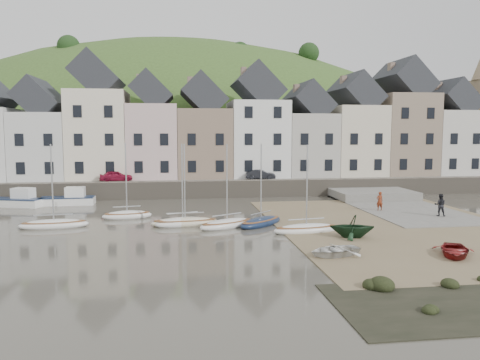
{
  "coord_description": "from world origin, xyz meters",
  "views": [
    {
      "loc": [
        -5.25,
        -32.21,
        7.05
      ],
      "look_at": [
        0.0,
        6.0,
        3.0
      ],
      "focal_mm": 35.21,
      "sensor_mm": 36.0,
      "label": 1
    }
  ],
  "objects": [
    {
      "name": "sailboat_6",
      "position": [
        3.7,
        -0.98,
        0.26
      ],
      "size": [
        5.03,
        2.16,
        6.32
      ],
      "color": "white",
      "rests_on": "ground"
    },
    {
      "name": "car_right",
      "position": [
        4.2,
        19.5,
        2.15
      ],
      "size": [
        3.44,
        1.57,
        1.1
      ],
      "primitive_type": "imported",
      "rotation": [
        0.0,
        0.0,
        1.45
      ],
      "color": "black",
      "rests_on": "quay_street"
    },
    {
      "name": "seawall",
      "position": [
        0.0,
        17.0,
        0.9
      ],
      "size": [
        70.0,
        1.2,
        1.8
      ],
      "primitive_type": "cube",
      "color": "slate",
      "rests_on": "ground"
    },
    {
      "name": "motorboat_0",
      "position": [
        -20.09,
        13.79,
        0.58
      ],
      "size": [
        5.69,
        3.31,
        1.7
      ],
      "color": "white",
      "rests_on": "ground"
    },
    {
      "name": "sailboat_4",
      "position": [
        -1.57,
        1.52,
        0.26
      ],
      "size": [
        4.79,
        3.55,
        6.32
      ],
      "color": "white",
      "rests_on": "ground"
    },
    {
      "name": "hillside",
      "position": [
        -5.0,
        60.0,
        -17.99
      ],
      "size": [
        134.4,
        84.0,
        84.0
      ],
      "color": "#375120",
      "rests_on": "ground"
    },
    {
      "name": "beach",
      "position": [
        11.0,
        0.0,
        0.03
      ],
      "size": [
        18.0,
        26.0,
        0.06
      ],
      "primitive_type": "cube",
      "color": "#736346",
      "rests_on": "ground"
    },
    {
      "name": "person_red",
      "position": [
        12.35,
        6.33,
        0.94
      ],
      "size": [
        0.6,
        0.4,
        1.65
      ],
      "primitive_type": "imported",
      "rotation": [
        0.0,
        0.0,
        3.15
      ],
      "color": "maroon",
      "rests_on": "slipway"
    },
    {
      "name": "person_dark",
      "position": [
        16.05,
        3.05,
        1.03
      ],
      "size": [
        1.1,
        1.0,
        1.83
      ],
      "primitive_type": "imported",
      "rotation": [
        0.0,
        0.0,
        2.71
      ],
      "color": "black",
      "rests_on": "slipway"
    },
    {
      "name": "motorboat_2",
      "position": [
        -15.37,
        14.05,
        0.58
      ],
      "size": [
        5.06,
        1.86,
        1.7
      ],
      "color": "white",
      "rests_on": "ground"
    },
    {
      "name": "townhouse_terrace",
      "position": [
        1.76,
        24.0,
        7.32
      ],
      "size": [
        61.05,
        8.0,
        13.93
      ],
      "color": "silver",
      "rests_on": "quay_land"
    },
    {
      "name": "sailboat_2",
      "position": [
        -4.61,
        2.6,
        0.26
      ],
      "size": [
        5.17,
        1.74,
        6.32
      ],
      "color": "beige",
      "rests_on": "ground"
    },
    {
      "name": "sailboat_5",
      "position": [
        1.02,
        1.91,
        0.26
      ],
      "size": [
        4.37,
        4.24,
        6.32
      ],
      "color": "#152443",
      "rests_on": "ground"
    },
    {
      "name": "rowboat_red",
      "position": [
        10.15,
        -8.34,
        0.39
      ],
      "size": [
        3.48,
        3.85,
        0.65
      ],
      "primitive_type": "imported",
      "rotation": [
        0.0,
        0.0,
        -0.49
      ],
      "color": "maroon",
      "rests_on": "beach"
    },
    {
      "name": "rowboat_white",
      "position": [
        3.5,
        -7.35,
        0.38
      ],
      "size": [
        3.54,
        2.94,
        0.63
      ],
      "primitive_type": "imported",
      "rotation": [
        0.0,
        0.0,
        -1.29
      ],
      "color": "silver",
      "rests_on": "beach"
    },
    {
      "name": "sailboat_3",
      "position": [
        -4.78,
        2.64,
        0.26
      ],
      "size": [
        4.48,
        2.64,
        6.32
      ],
      "color": "white",
      "rests_on": "ground"
    },
    {
      "name": "rowboat_green",
      "position": [
        6.17,
        -3.13,
        0.81
      ],
      "size": [
        3.3,
        3.0,
        1.5
      ],
      "primitive_type": "imported",
      "rotation": [
        0.0,
        0.0,
        -1.78
      ],
      "color": "#17341C",
      "rests_on": "beach"
    },
    {
      "name": "car_left",
      "position": [
        -11.64,
        19.5,
        2.19
      ],
      "size": [
        3.66,
        1.99,
        1.18
      ],
      "primitive_type": "imported",
      "rotation": [
        0.0,
        0.0,
        1.75
      ],
      "color": "maroon",
      "rests_on": "quay_street"
    },
    {
      "name": "ground",
      "position": [
        0.0,
        0.0,
        0.0
      ],
      "size": [
        160.0,
        160.0,
        0.0
      ],
      "primitive_type": "plane",
      "color": "#444136",
      "rests_on": "ground"
    },
    {
      "name": "slipway",
      "position": [
        15.0,
        8.0,
        0.06
      ],
      "size": [
        8.0,
        18.0,
        0.12
      ],
      "primitive_type": "cube",
      "color": "slate",
      "rests_on": "ground"
    },
    {
      "name": "quay_street",
      "position": [
        0.0,
        20.5,
        1.55
      ],
      "size": [
        70.0,
        7.0,
        0.1
      ],
      "primitive_type": "cube",
      "color": "slate",
      "rests_on": "quay_land"
    },
    {
      "name": "sailboat_1",
      "position": [
        -9.2,
        6.22,
        0.27
      ],
      "size": [
        4.14,
        2.12,
        6.32
      ],
      "color": "white",
      "rests_on": "ground"
    },
    {
      "name": "quay_land",
      "position": [
        0.0,
        32.0,
        0.75
      ],
      "size": [
        90.0,
        30.0,
        1.5
      ],
      "primitive_type": "cube",
      "color": "#375120",
      "rests_on": "ground"
    },
    {
      "name": "sailboat_0",
      "position": [
        -14.13,
        3.12,
        0.26
      ],
      "size": [
        5.03,
        2.05,
        6.32
      ],
      "color": "white",
      "rests_on": "ground"
    }
  ]
}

